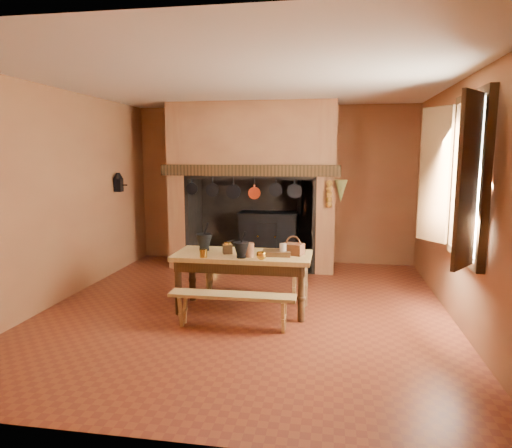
{
  "coord_description": "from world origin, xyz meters",
  "views": [
    {
      "loc": [
        1.04,
        -5.47,
        1.94
      ],
      "look_at": [
        0.08,
        0.3,
        1.05
      ],
      "focal_mm": 32.0,
      "sensor_mm": 36.0,
      "label": 1
    }
  ],
  "objects_px": {
    "coffee_grinder": "(228,248)",
    "mixing_bowl": "(292,249)",
    "work_table": "(243,262)",
    "wicker_basket": "(293,248)",
    "iron_range": "(269,237)",
    "bench_front": "(232,302)"
  },
  "relations": [
    {
      "from": "work_table",
      "to": "bench_front",
      "type": "relative_size",
      "value": 1.18
    },
    {
      "from": "coffee_grinder",
      "to": "wicker_basket",
      "type": "bearing_deg",
      "value": -15.19
    },
    {
      "from": "coffee_grinder",
      "to": "mixing_bowl",
      "type": "bearing_deg",
      "value": -4.9
    },
    {
      "from": "work_table",
      "to": "mixing_bowl",
      "type": "relative_size",
      "value": 5.88
    },
    {
      "from": "bench_front",
      "to": "coffee_grinder",
      "type": "relative_size",
      "value": 8.16
    },
    {
      "from": "iron_range",
      "to": "coffee_grinder",
      "type": "height_order",
      "value": "iron_range"
    },
    {
      "from": "mixing_bowl",
      "to": "work_table",
      "type": "bearing_deg",
      "value": -163.16
    },
    {
      "from": "iron_range",
      "to": "work_table",
      "type": "height_order",
      "value": "iron_range"
    },
    {
      "from": "coffee_grinder",
      "to": "mixing_bowl",
      "type": "height_order",
      "value": "coffee_grinder"
    },
    {
      "from": "iron_range",
      "to": "wicker_basket",
      "type": "xyz_separation_m",
      "value": [
        0.63,
        -2.45,
        0.32
      ]
    },
    {
      "from": "coffee_grinder",
      "to": "wicker_basket",
      "type": "relative_size",
      "value": 0.61
    },
    {
      "from": "work_table",
      "to": "coffee_grinder",
      "type": "relative_size",
      "value": 9.62
    },
    {
      "from": "coffee_grinder",
      "to": "mixing_bowl",
      "type": "xyz_separation_m",
      "value": [
        0.78,
        0.21,
        -0.03
      ]
    },
    {
      "from": "bench_front",
      "to": "wicker_basket",
      "type": "relative_size",
      "value": 5.01
    },
    {
      "from": "coffee_grinder",
      "to": "wicker_basket",
      "type": "distance_m",
      "value": 0.81
    },
    {
      "from": "wicker_basket",
      "to": "bench_front",
      "type": "bearing_deg",
      "value": -116.21
    },
    {
      "from": "iron_range",
      "to": "bench_front",
      "type": "height_order",
      "value": "iron_range"
    },
    {
      "from": "work_table",
      "to": "coffee_grinder",
      "type": "distance_m",
      "value": 0.26
    },
    {
      "from": "work_table",
      "to": "iron_range",
      "type": "bearing_deg",
      "value": 90.27
    },
    {
      "from": "mixing_bowl",
      "to": "coffee_grinder",
      "type": "bearing_deg",
      "value": -164.69
    },
    {
      "from": "work_table",
      "to": "wicker_basket",
      "type": "bearing_deg",
      "value": 3.41
    },
    {
      "from": "bench_front",
      "to": "coffee_grinder",
      "type": "height_order",
      "value": "coffee_grinder"
    }
  ]
}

